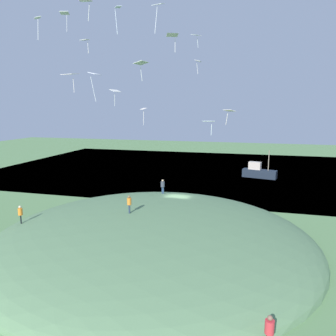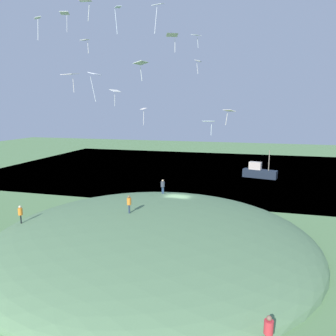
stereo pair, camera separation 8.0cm
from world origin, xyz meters
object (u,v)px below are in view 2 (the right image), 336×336
object	(u,v)px
kite_5	(85,41)
mooring_post	(198,202)
kite_13	(94,76)
kite_1	(158,6)
kite_12	(172,36)
kite_8	(115,91)
kite_7	(86,2)
kite_10	(70,75)
person_near_shore	(163,185)
person_with_child	(20,212)
kite_3	(196,36)
kite_14	(143,110)
person_walking_path	(269,329)
kite_6	(141,63)
person_watching_kites	(129,202)
kite_0	(198,62)
kite_2	(65,14)
kite_4	(38,20)
kite_9	(229,111)
kite_15	(209,122)
kite_11	(118,10)

from	to	relation	value
kite_5	mooring_post	distance (m)	21.31
kite_13	kite_1	bearing A→B (deg)	110.24
kite_1	kite_12	bearing A→B (deg)	172.92
kite_1	kite_8	size ratio (longest dim) A/B	1.31
kite_7	kite_1	bearing A→B (deg)	89.12
kite_10	kite_8	bearing A→B (deg)	-175.18
kite_7	person_near_shore	bearing A→B (deg)	159.41
person_with_child	kite_8	distance (m)	14.63
kite_1	kite_3	xyz separation A→B (m)	(-9.99, 1.10, -0.06)
kite_14	kite_1	bearing A→B (deg)	27.30
person_walking_path	kite_6	size ratio (longest dim) A/B	1.19
kite_13	person_near_shore	bearing A→B (deg)	169.27
person_walking_path	kite_14	xyz separation A→B (m)	(-17.54, -12.31, 10.13)
person_watching_kites	kite_13	world-z (taller)	kite_13
kite_0	kite_12	size ratio (longest dim) A/B	0.92
person_watching_kites	kite_2	distance (m)	18.32
kite_6	kite_8	xyz separation A→B (m)	(-5.33, -4.69, -1.88)
person_walking_path	kite_8	size ratio (longest dim) A/B	1.08
kite_4	kite_6	world-z (taller)	kite_4
kite_5	kite_9	size ratio (longest dim) A/B	1.09
person_near_shore	kite_15	xyz separation A→B (m)	(6.98, 6.01, 7.36)
person_near_shore	kite_5	distance (m)	16.69
kite_13	kite_15	world-z (taller)	kite_13
kite_7	kite_8	bearing A→B (deg)	-174.74
kite_8	kite_3	bearing A→B (deg)	114.17
kite_4	kite_12	xyz separation A→B (m)	(-4.40, 9.60, -0.78)
person_watching_kites	mooring_post	distance (m)	12.83
kite_9	kite_14	world-z (taller)	kite_14
person_near_shore	kite_14	world-z (taller)	kite_14
kite_0	kite_13	distance (m)	12.67
kite_11	kite_13	bearing A→B (deg)	-12.71
kite_15	person_watching_kites	bearing A→B (deg)	-73.05
person_watching_kites	person_near_shore	size ratio (longest dim) A/B	0.98
person_near_shore	kite_10	size ratio (longest dim) A/B	1.20
kite_4	kite_14	size ratio (longest dim) A/B	1.01
kite_5	kite_8	xyz separation A→B (m)	(-3.12, 1.45, -4.36)
mooring_post	kite_13	bearing A→B (deg)	-21.96
person_near_shore	kite_6	world-z (taller)	kite_6
kite_7	kite_13	size ratio (longest dim) A/B	0.72
kite_1	kite_9	distance (m)	9.34
kite_10	kite_15	distance (m)	11.41
person_walking_path	kite_13	bearing A→B (deg)	133.07
person_watching_kites	person_with_child	distance (m)	9.78
kite_0	kite_12	world-z (taller)	kite_12
kite_1	kite_13	size ratio (longest dim) A/B	1.02
kite_15	kite_9	bearing A→B (deg)	44.15
kite_1	kite_6	size ratio (longest dim) A/B	1.46
person_watching_kites	mooring_post	bearing A→B (deg)	151.94
kite_4	kite_1	bearing A→B (deg)	99.08
kite_9	kite_10	distance (m)	11.99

